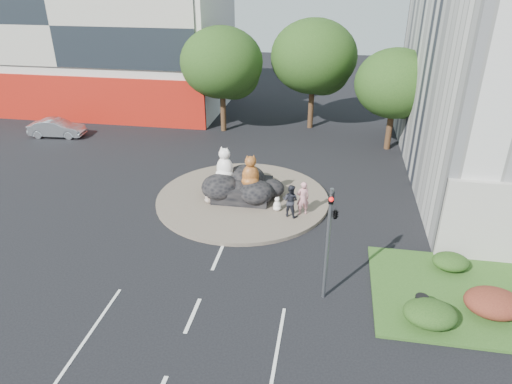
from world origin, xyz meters
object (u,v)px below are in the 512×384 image
(kitten_white, at_px, (277,203))
(litter_bin, at_px, (421,304))
(cat_white, at_px, (225,163))
(pedestrian_pink, at_px, (303,198))
(parked_car, at_px, (57,128))
(cat_tabby, at_px, (251,170))
(kitten_calico, at_px, (209,195))
(pedestrian_dark, at_px, (290,201))

(kitten_white, distance_m, litter_bin, 9.74)
(cat_white, relative_size, litter_bin, 2.55)
(pedestrian_pink, relative_size, parked_car, 0.44)
(cat_white, bearing_deg, litter_bin, -18.15)
(cat_white, xyz_separation_m, litter_bin, (9.87, -8.87, -1.58))
(cat_tabby, distance_m, kitten_white, 2.40)
(cat_tabby, bearing_deg, pedestrian_pink, -42.31)
(cat_tabby, distance_m, litter_bin, 11.70)
(kitten_calico, distance_m, parked_car, 17.59)
(pedestrian_dark, distance_m, litter_bin, 8.85)
(cat_white, distance_m, kitten_white, 3.99)
(cat_white, height_order, parked_car, cat_white)
(cat_white, distance_m, litter_bin, 13.36)
(kitten_calico, bearing_deg, kitten_white, 22.35)
(pedestrian_dark, bearing_deg, pedestrian_pink, -133.04)
(pedestrian_pink, height_order, parked_car, pedestrian_pink)
(kitten_calico, bearing_deg, pedestrian_dark, 16.61)
(litter_bin, bearing_deg, parked_car, 146.79)
(cat_tabby, bearing_deg, kitten_calico, 177.45)
(kitten_white, relative_size, pedestrian_dark, 0.45)
(litter_bin, bearing_deg, cat_tabby, 135.15)
(kitten_calico, relative_size, pedestrian_pink, 0.48)
(parked_car, bearing_deg, cat_white, -121.52)
(cat_tabby, xyz_separation_m, pedestrian_dark, (2.43, -1.53, -0.92))
(pedestrian_dark, relative_size, litter_bin, 2.37)
(kitten_white, bearing_deg, cat_tabby, 129.31)
(cat_tabby, height_order, pedestrian_pink, cat_tabby)
(pedestrian_pink, distance_m, parked_car, 22.52)
(pedestrian_dark, relative_size, parked_car, 0.42)
(cat_white, xyz_separation_m, pedestrian_dark, (4.08, -2.21, -0.97))
(cat_tabby, relative_size, pedestrian_dark, 1.02)
(kitten_calico, distance_m, litter_bin, 12.87)
(cat_white, height_order, pedestrian_pink, cat_white)
(kitten_calico, distance_m, pedestrian_pink, 5.38)
(kitten_white, xyz_separation_m, pedestrian_dark, (0.77, -0.53, 0.50))
(pedestrian_dark, bearing_deg, kitten_white, -13.98)
(pedestrian_pink, bearing_deg, cat_white, -43.41)
(cat_white, distance_m, pedestrian_pink, 5.16)
(cat_white, bearing_deg, cat_tabby, 1.27)
(cat_white, distance_m, cat_tabby, 1.78)
(parked_car, bearing_deg, pedestrian_dark, -121.91)
(cat_white, distance_m, kitten_calico, 2.12)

